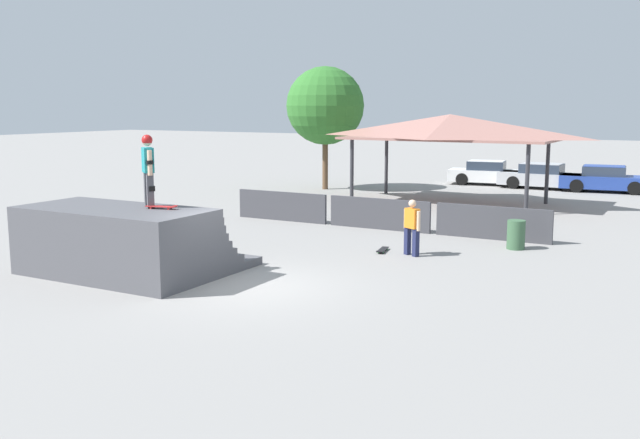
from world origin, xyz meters
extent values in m
plane|color=gray|center=(0.00, 0.00, 0.00)|extent=(160.00, 160.00, 0.00)
cube|color=#4C4C51|center=(-3.37, 0.19, 0.11)|extent=(4.86, 3.97, 0.21)
cube|color=#4C4C51|center=(-3.37, -0.22, 0.32)|extent=(4.86, 3.15, 0.21)
cube|color=#4C4C51|center=(-3.37, -0.37, 0.53)|extent=(4.86, 2.85, 0.21)
cube|color=#4C4C51|center=(-3.37, -0.47, 0.74)|extent=(4.86, 2.65, 0.21)
cube|color=#4C4C51|center=(-3.37, -0.55, 0.95)|extent=(4.86, 2.50, 0.21)
cube|color=#4C4C51|center=(-3.37, -0.60, 1.16)|extent=(4.86, 2.40, 0.21)
cube|color=#4C4C51|center=(-3.37, -0.63, 1.37)|extent=(4.86, 2.33, 0.21)
cube|color=#4C4C51|center=(-3.37, -0.65, 1.58)|extent=(4.86, 2.29, 0.21)
cylinder|color=silver|center=(-3.37, 0.48, 1.65)|extent=(4.76, 0.07, 0.07)
cube|color=#4C4C51|center=(-2.57, -0.22, 2.12)|extent=(0.22, 0.22, 0.85)
cube|color=black|center=(-2.55, -0.20, 2.17)|extent=(0.25, 0.24, 0.12)
cube|color=#4C4C51|center=(-2.86, 0.01, 2.12)|extent=(0.22, 0.22, 0.85)
cube|color=black|center=(-2.84, 0.03, 2.17)|extent=(0.25, 0.24, 0.12)
cube|color=teal|center=(-2.72, -0.11, 2.84)|extent=(0.50, 0.47, 0.60)
cylinder|color=beige|center=(-2.49, -0.29, 2.79)|extent=(0.16, 0.16, 0.60)
cylinder|color=black|center=(-2.49, -0.29, 2.81)|extent=(0.24, 0.24, 0.09)
cylinder|color=beige|center=(-2.94, 0.07, 2.79)|extent=(0.16, 0.16, 0.60)
cylinder|color=black|center=(-2.94, 0.07, 2.81)|extent=(0.24, 0.24, 0.09)
sphere|color=beige|center=(-2.72, -0.11, 3.30)|extent=(0.23, 0.23, 0.23)
sphere|color=#B21919|center=(-2.72, -0.11, 3.33)|extent=(0.26, 0.26, 0.26)
cylinder|color=red|center=(-2.03, -0.11, 1.72)|extent=(0.06, 0.04, 0.05)
cylinder|color=red|center=(-1.99, -0.25, 1.72)|extent=(0.06, 0.04, 0.05)
cylinder|color=red|center=(-2.49, -0.22, 1.72)|extent=(0.06, 0.04, 0.05)
cylinder|color=red|center=(-2.46, -0.35, 1.72)|extent=(0.06, 0.04, 0.05)
cube|color=#B22323|center=(-2.24, -0.23, 1.75)|extent=(0.79, 0.36, 0.02)
cube|color=#B22323|center=(-1.90, -0.16, 1.77)|extent=(0.13, 0.22, 0.02)
cube|color=#1E2347|center=(1.95, 5.19, 0.39)|extent=(0.20, 0.20, 0.78)
cube|color=#1E2347|center=(2.26, 5.04, 0.39)|extent=(0.20, 0.20, 0.78)
cube|color=orange|center=(2.10, 5.11, 1.05)|extent=(0.47, 0.38, 0.55)
cylinder|color=beige|center=(1.87, 5.23, 1.01)|extent=(0.14, 0.14, 0.55)
cylinder|color=beige|center=(2.34, 5.00, 1.01)|extent=(0.14, 0.14, 0.55)
sphere|color=beige|center=(2.10, 5.11, 1.47)|extent=(0.21, 0.21, 0.21)
cylinder|color=green|center=(1.30, 4.99, 0.03)|extent=(0.04, 0.06, 0.05)
cylinder|color=green|center=(1.16, 4.96, 0.03)|extent=(0.04, 0.06, 0.05)
cylinder|color=green|center=(1.20, 5.49, 0.03)|extent=(0.04, 0.06, 0.05)
cylinder|color=green|center=(1.06, 5.47, 0.03)|extent=(0.04, 0.06, 0.05)
cube|color=black|center=(1.18, 5.23, 0.06)|extent=(0.36, 0.86, 0.02)
cube|color=black|center=(1.25, 4.85, 0.08)|extent=(0.22, 0.14, 0.02)
cube|color=#3D3D42|center=(-4.34, 8.61, 0.53)|extent=(3.65, 0.12, 1.05)
cube|color=#3D3D42|center=(-0.46, 8.61, 0.53)|extent=(3.65, 0.12, 1.05)
cube|color=#3D3D42|center=(3.42, 8.61, 0.53)|extent=(3.65, 0.12, 1.05)
cylinder|color=#2D2D33|center=(-4.28, 14.20, 1.36)|extent=(0.16, 0.16, 2.72)
cylinder|color=#2D2D33|center=(3.16, 14.20, 1.36)|extent=(0.16, 0.16, 2.72)
cylinder|color=#2D2D33|center=(-4.28, 17.88, 1.36)|extent=(0.16, 0.16, 2.72)
cylinder|color=#2D2D33|center=(3.16, 17.88, 1.36)|extent=(0.16, 0.16, 2.72)
cube|color=#9E6B60|center=(-0.56, 16.04, 2.77)|extent=(8.75, 4.33, 0.10)
pyramid|color=#9E6B60|center=(-0.56, 16.04, 3.31)|extent=(8.58, 4.24, 0.97)
cylinder|color=brown|center=(-7.68, 18.04, 1.38)|extent=(0.28, 0.28, 2.76)
sphere|color=#2D6B28|center=(-7.68, 18.04, 4.14)|extent=(3.85, 3.85, 3.85)
cylinder|color=#385B3D|center=(4.43, 7.44, 0.42)|extent=(0.52, 0.52, 0.85)
cube|color=silver|center=(-1.08, 23.99, 0.48)|extent=(4.25, 2.16, 0.62)
cube|color=#283342|center=(-1.18, 23.97, 1.02)|extent=(2.05, 1.61, 0.46)
cube|color=silver|center=(-1.18, 23.97, 1.25)|extent=(1.96, 1.57, 0.04)
cylinder|color=black|center=(0.06, 24.88, 0.32)|extent=(0.66, 0.28, 0.64)
cylinder|color=black|center=(0.25, 23.42, 0.32)|extent=(0.66, 0.28, 0.64)
cylinder|color=black|center=(-2.40, 24.55, 0.32)|extent=(0.66, 0.28, 0.64)
cylinder|color=black|center=(-2.21, 23.09, 0.32)|extent=(0.66, 0.28, 0.64)
cube|color=#A8AAAF|center=(1.87, 23.58, 0.48)|extent=(4.33, 1.79, 0.62)
cube|color=#283342|center=(1.76, 23.58, 1.02)|extent=(2.01, 1.49, 0.46)
cube|color=#A8AAAF|center=(1.76, 23.58, 1.25)|extent=(1.92, 1.45, 0.04)
cylinder|color=black|center=(3.20, 24.37, 0.32)|extent=(0.64, 0.21, 0.64)
cylinder|color=black|center=(3.18, 22.77, 0.32)|extent=(0.64, 0.21, 0.64)
cylinder|color=black|center=(0.57, 24.39, 0.32)|extent=(0.64, 0.21, 0.64)
cylinder|color=black|center=(0.55, 22.80, 0.32)|extent=(0.64, 0.21, 0.64)
cube|color=navy|center=(4.82, 23.59, 0.48)|extent=(4.37, 2.10, 0.62)
cube|color=#283342|center=(4.71, 23.58, 1.02)|extent=(2.09, 1.61, 0.46)
cube|color=navy|center=(4.71, 23.58, 1.25)|extent=(1.99, 1.57, 0.04)
cylinder|color=black|center=(6.03, 24.49, 0.32)|extent=(0.66, 0.26, 0.64)
cylinder|color=black|center=(6.18, 22.95, 0.32)|extent=(0.66, 0.26, 0.64)
cylinder|color=black|center=(3.46, 24.24, 0.32)|extent=(0.66, 0.26, 0.64)
cylinder|color=black|center=(3.62, 22.70, 0.32)|extent=(0.66, 0.26, 0.64)
camera|label=1|loc=(9.31, -13.21, 4.15)|focal=40.00mm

